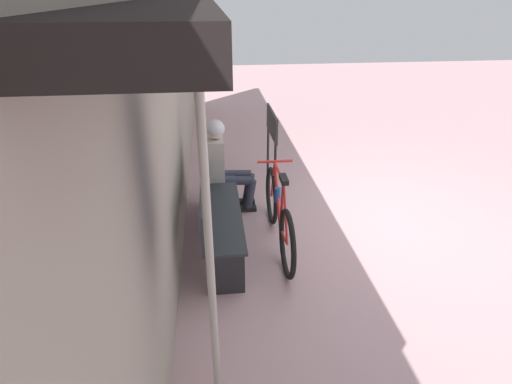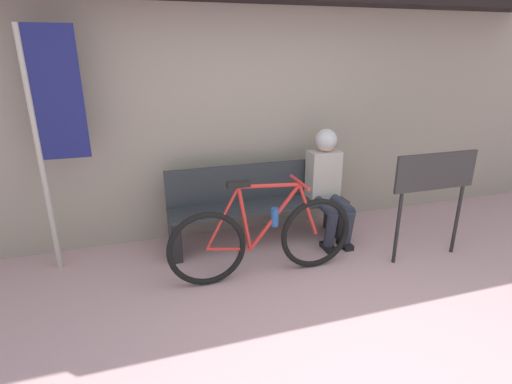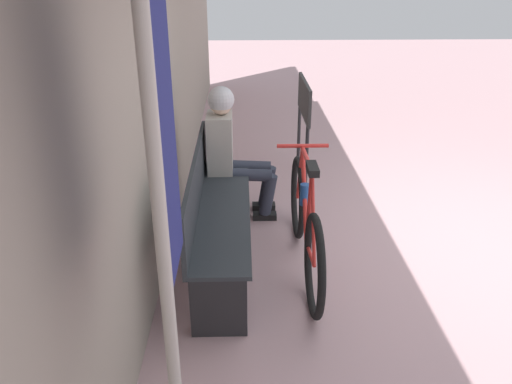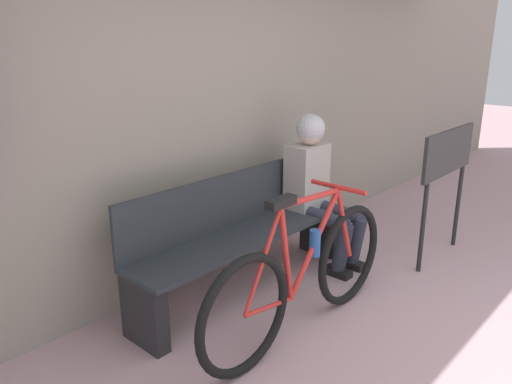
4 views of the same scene
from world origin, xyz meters
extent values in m
plane|color=#C69EA3|center=(0.00, 0.00, 0.00)|extent=(24.00, 24.00, 0.00)
cube|color=#9E9384|center=(0.00, 2.37, 1.60)|extent=(12.00, 0.12, 3.20)
cube|color=black|center=(0.00, 2.09, 2.50)|extent=(6.60, 0.44, 0.12)
cube|color=#2D3338|center=(-0.11, 1.86, 0.44)|extent=(1.91, 0.42, 0.03)
cube|color=#2D3338|center=(-0.11, 2.05, 0.65)|extent=(1.91, 0.03, 0.40)
cube|color=#232326|center=(-1.01, 1.86, 0.21)|extent=(0.10, 0.36, 0.42)
cube|color=#232326|center=(0.80, 1.86, 0.21)|extent=(0.10, 0.36, 0.42)
torus|color=black|center=(-0.80, 1.23, 0.35)|extent=(0.71, 0.05, 0.71)
torus|color=black|center=(0.25, 1.23, 0.35)|extent=(0.71, 0.05, 0.71)
cylinder|color=red|center=(-0.22, 1.23, 0.88)|extent=(0.57, 0.03, 0.07)
cylinder|color=red|center=(-0.17, 1.23, 0.58)|extent=(0.49, 0.03, 0.60)
cylinder|color=red|center=(-0.45, 1.23, 0.59)|extent=(0.14, 0.03, 0.62)
cylinder|color=red|center=(-0.60, 1.23, 0.32)|extent=(0.40, 0.03, 0.09)
cylinder|color=red|center=(-0.65, 1.23, 0.63)|extent=(0.31, 0.02, 0.56)
cylinder|color=red|center=(0.16, 1.23, 0.61)|extent=(0.22, 0.03, 0.52)
cube|color=black|center=(-0.50, 1.23, 0.93)|extent=(0.20, 0.07, 0.05)
cylinder|color=red|center=(0.06, 1.23, 0.89)|extent=(0.03, 0.40, 0.03)
cylinder|color=#235199|center=(-0.17, 1.23, 0.58)|extent=(0.07, 0.07, 0.17)
cylinder|color=#2D3342|center=(0.54, 1.65, 0.44)|extent=(0.11, 0.42, 0.13)
cylinder|color=#2D3342|center=(0.54, 1.47, 0.24)|extent=(0.11, 0.17, 0.40)
cube|color=black|center=(0.54, 1.50, 0.03)|extent=(0.10, 0.22, 0.06)
cylinder|color=#2D3342|center=(0.74, 1.65, 0.44)|extent=(0.11, 0.42, 0.13)
cylinder|color=#2D3342|center=(0.74, 1.47, 0.24)|extent=(0.11, 0.17, 0.40)
cube|color=black|center=(0.74, 1.50, 0.03)|extent=(0.10, 0.22, 0.06)
cube|color=#B7B2A8|center=(0.64, 1.90, 0.71)|extent=(0.34, 0.22, 0.52)
sphere|color=beige|center=(0.64, 1.88, 1.07)|extent=(0.20, 0.20, 0.20)
sphere|color=silver|center=(0.64, 1.88, 1.10)|extent=(0.23, 0.23, 0.23)
cylinder|color=#B7B2A8|center=(-2.12, 1.97, 1.10)|extent=(0.05, 0.05, 2.21)
cube|color=navy|center=(-1.90, 1.97, 1.64)|extent=(0.40, 0.02, 1.13)
cylinder|color=#232326|center=(1.04, 1.06, 0.37)|extent=(0.04, 0.04, 0.73)
cylinder|color=#232326|center=(1.75, 1.06, 0.37)|extent=(0.04, 0.04, 0.73)
cube|color=#2D2D2D|center=(1.40, 1.06, 0.91)|extent=(0.89, 0.03, 0.36)
camera|label=1|loc=(-4.04, 1.91, 2.60)|focal=28.00mm
camera|label=2|loc=(-1.33, -1.88, 2.00)|focal=28.00mm
camera|label=3|loc=(-3.57, 1.69, 2.18)|focal=35.00mm
camera|label=4|loc=(-2.51, -0.40, 1.79)|focal=35.00mm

